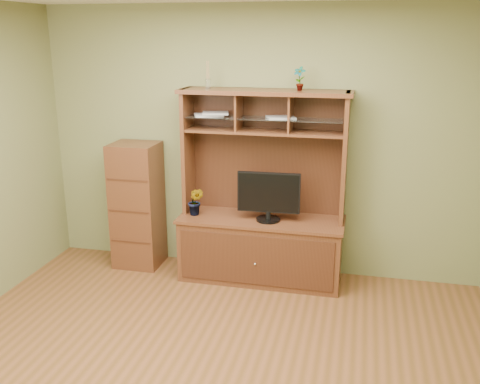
% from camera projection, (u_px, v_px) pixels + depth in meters
% --- Properties ---
extents(room, '(4.54, 4.04, 2.74)m').
position_uv_depth(room, '(200.00, 200.00, 3.54)').
color(room, brown).
rests_on(room, ground).
extents(media_hutch, '(1.66, 0.61, 1.90)m').
position_uv_depth(media_hutch, '(262.00, 229.00, 5.37)').
color(media_hutch, '#4C2415').
rests_on(media_hutch, room).
extents(monitor, '(0.61, 0.24, 0.48)m').
position_uv_depth(monitor, '(269.00, 196.00, 5.17)').
color(monitor, black).
rests_on(monitor, media_hutch).
extents(orchid_plant, '(0.16, 0.14, 0.29)m').
position_uv_depth(orchid_plant, '(196.00, 202.00, 5.36)').
color(orchid_plant, '#315B1F').
rests_on(orchid_plant, media_hutch).
extents(top_plant, '(0.14, 0.11, 0.22)m').
position_uv_depth(top_plant, '(300.00, 78.00, 4.95)').
color(top_plant, '#2A6021').
rests_on(top_plant, media_hutch).
extents(reed_diffuser, '(0.05, 0.05, 0.26)m').
position_uv_depth(reed_diffuser, '(208.00, 78.00, 5.14)').
color(reed_diffuser, silver).
rests_on(reed_diffuser, media_hutch).
extents(magazines, '(1.04, 0.29, 0.04)m').
position_uv_depth(magazines, '(234.00, 115.00, 5.19)').
color(magazines, silver).
rests_on(magazines, media_hutch).
extents(side_cabinet, '(0.48, 0.43, 1.33)m').
position_uv_depth(side_cabinet, '(137.00, 205.00, 5.66)').
color(side_cabinet, '#4C2415').
rests_on(side_cabinet, room).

